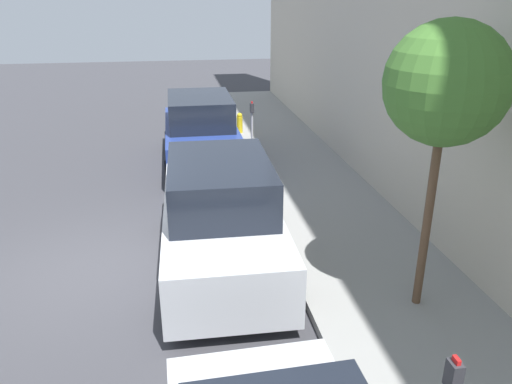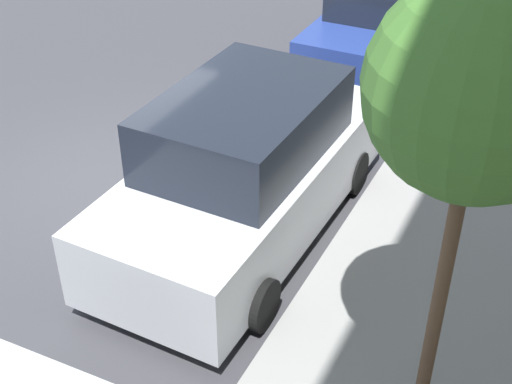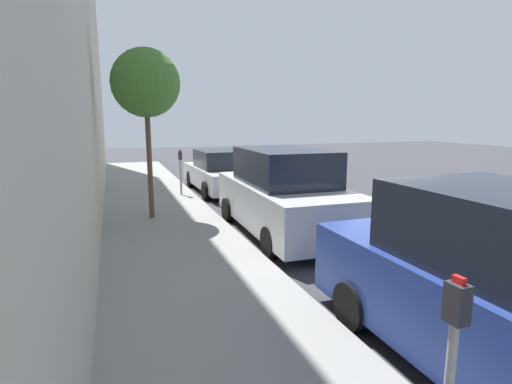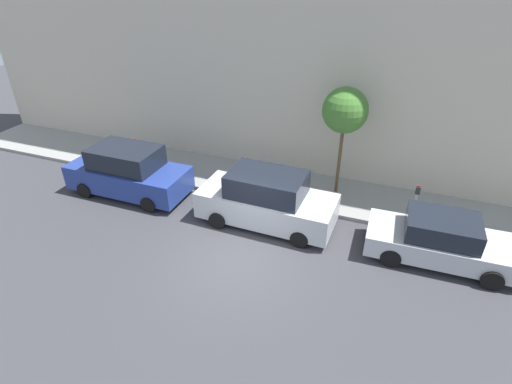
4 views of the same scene
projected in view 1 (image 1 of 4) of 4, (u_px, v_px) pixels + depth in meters
name	position (u px, v px, depth m)	size (l,w,h in m)	color
ground_plane	(91.00, 271.00, 8.92)	(60.00, 60.00, 0.00)	#38383D
sidewalk	(355.00, 246.00, 9.65)	(2.89, 32.00, 0.15)	gray
parked_suv_second	(221.00, 217.00, 8.83)	(2.08, 4.84, 1.98)	#B7BABF
parked_suv_third	(201.00, 133.00, 14.17)	(2.08, 4.81, 1.98)	navy
parking_meter_far	(252.00, 121.00, 14.97)	(0.11, 0.15, 1.49)	#ADADB2
street_tree	(446.00, 85.00, 6.53)	(1.67, 1.67, 4.20)	brown
fire_hydrant	(240.00, 123.00, 17.05)	(0.20, 0.20, 0.69)	gold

